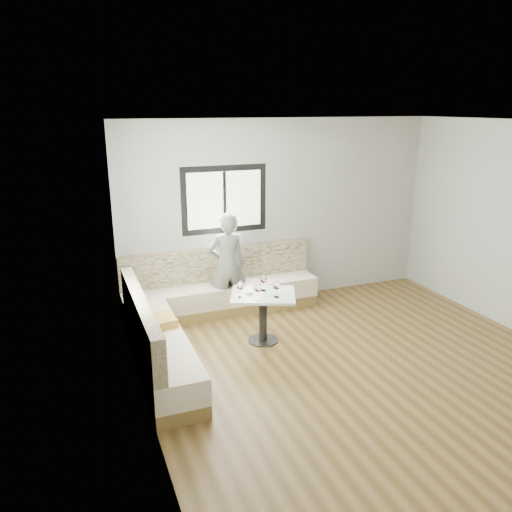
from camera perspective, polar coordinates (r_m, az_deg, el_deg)
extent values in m
cube|color=brown|center=(6.13, 12.35, -12.53)|extent=(5.00, 5.00, 0.01)
cube|color=white|center=(5.37, 14.26, 14.54)|extent=(5.00, 5.00, 0.01)
cube|color=#B7B7B2|center=(7.71, 2.79, 5.08)|extent=(5.00, 0.01, 2.80)
cube|color=#B7B7B2|center=(4.70, -12.91, -3.09)|extent=(0.01, 5.00, 2.80)
cube|color=black|center=(7.34, -3.62, 6.45)|extent=(1.30, 0.02, 1.00)
cube|color=black|center=(5.49, -14.43, 2.40)|extent=(0.02, 1.30, 1.00)
cube|color=olive|center=(7.50, -3.87, -5.86)|extent=(2.90, 0.55, 0.16)
cube|color=#F6E4CA|center=(7.42, -3.91, -4.25)|extent=(2.90, 0.55, 0.29)
cube|color=beige|center=(7.47, -4.44, -0.89)|extent=(2.90, 0.14, 0.50)
cube|color=olive|center=(6.03, -10.68, -12.13)|extent=(0.55, 2.25, 0.16)
cube|color=#F6E4CA|center=(5.92, -10.80, -10.22)|extent=(0.55, 2.25, 0.29)
cube|color=beige|center=(5.73, -13.04, -6.95)|extent=(0.14, 2.25, 0.50)
cube|color=tan|center=(6.09, -11.04, -7.38)|extent=(0.41, 0.41, 0.11)
cylinder|color=black|center=(6.65, 0.80, -9.59)|extent=(0.39, 0.39, 0.02)
cylinder|color=black|center=(6.52, 0.81, -7.20)|extent=(0.11, 0.11, 0.63)
cube|color=silver|center=(6.39, 0.82, -4.49)|extent=(0.99, 0.89, 0.04)
imported|color=slate|center=(7.19, -3.29, -1.03)|extent=(0.59, 0.41, 1.53)
cylinder|color=white|center=(6.38, -0.76, -4.19)|extent=(0.09, 0.09, 0.04)
sphere|color=black|center=(6.39, -0.67, -4.06)|extent=(0.02, 0.02, 0.02)
sphere|color=black|center=(6.38, -0.88, -4.09)|extent=(0.02, 0.02, 0.02)
sphere|color=black|center=(6.36, -0.70, -4.14)|extent=(0.02, 0.02, 0.02)
cylinder|color=white|center=(6.27, -1.77, -4.71)|extent=(0.07, 0.07, 0.01)
cylinder|color=white|center=(6.25, -1.78, -4.29)|extent=(0.01, 0.01, 0.09)
ellipsoid|color=white|center=(6.22, -1.78, -3.39)|extent=(0.10, 0.10, 0.12)
cylinder|color=#460510|center=(6.23, -1.78, -3.64)|extent=(0.07, 0.07, 0.02)
cylinder|color=white|center=(6.19, 0.21, -4.99)|extent=(0.07, 0.07, 0.01)
cylinder|color=white|center=(6.18, 0.21, -4.56)|extent=(0.01, 0.01, 0.09)
ellipsoid|color=white|center=(6.14, 0.21, -3.66)|extent=(0.10, 0.10, 0.12)
cylinder|color=#460510|center=(6.15, 0.21, -3.90)|extent=(0.07, 0.07, 0.02)
cylinder|color=white|center=(6.28, 2.37, -4.70)|extent=(0.07, 0.07, 0.01)
cylinder|color=white|center=(6.26, 2.37, -4.28)|extent=(0.01, 0.01, 0.09)
ellipsoid|color=white|center=(6.22, 2.38, -3.38)|extent=(0.10, 0.10, 0.12)
cylinder|color=#460510|center=(6.23, 2.38, -3.63)|extent=(0.07, 0.07, 0.02)
cylinder|color=white|center=(6.49, 0.86, -3.94)|extent=(0.07, 0.07, 0.01)
cylinder|color=white|center=(6.48, 0.86, -3.53)|extent=(0.01, 0.01, 0.09)
ellipsoid|color=white|center=(6.44, 0.86, -2.66)|extent=(0.10, 0.10, 0.12)
cylinder|color=#460510|center=(6.45, 0.86, -2.90)|extent=(0.07, 0.07, 0.02)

